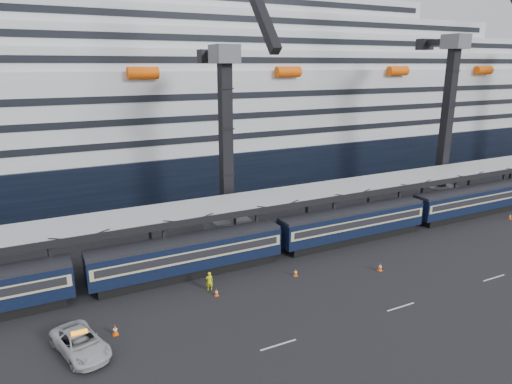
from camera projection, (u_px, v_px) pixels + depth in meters
ground at (472, 259)px, 48.32m from camera, size 260.00×260.00×0.00m
train at (376, 218)px, 54.26m from camera, size 133.05×3.00×4.05m
canopy at (384, 182)px, 58.90m from camera, size 130.00×6.25×5.53m
cruise_ship at (262, 107)px, 83.94m from camera, size 214.09×28.84×34.00m
crane_dark_near at (227, 136)px, 52.27m from camera, size 4.50×17.75×35.08m
crane_dark_mid at (450, 111)px, 66.37m from camera, size 4.50×18.24×39.64m
pickup_truck at (81, 343)px, 32.34m from camera, size 4.12×6.29×1.61m
worker at (209, 281)px, 41.46m from camera, size 0.74×0.59×1.78m
traffic_cone_a at (115, 330)px, 34.66m from camera, size 0.43×0.43×0.86m
traffic_cone_b at (217, 292)px, 40.55m from camera, size 0.35×0.35×0.69m
traffic_cone_c at (296, 272)px, 44.34m from camera, size 0.39×0.39×0.79m
traffic_cone_d at (380, 267)px, 45.45m from camera, size 0.42×0.42×0.85m
traffic_cone_e at (510, 216)px, 60.69m from camera, size 0.37×0.37×0.73m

